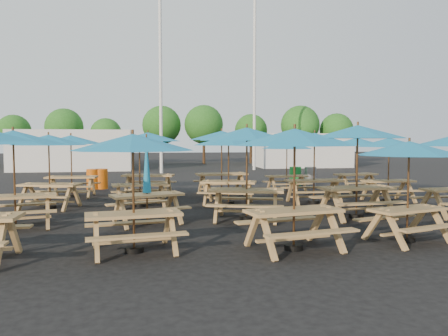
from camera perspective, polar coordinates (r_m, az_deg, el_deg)
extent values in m
plane|color=black|center=(14.27, 0.97, -4.79)|extent=(120.00, 120.00, 0.00)
cube|color=tan|center=(11.55, -25.64, -3.37)|extent=(1.95, 1.10, 0.06)
cube|color=tan|center=(10.93, -25.84, -5.33)|extent=(1.85, 0.65, 0.04)
cube|color=tan|center=(12.26, -25.39, -4.37)|extent=(1.85, 0.65, 0.04)
cylinder|color=black|center=(11.66, -25.54, -6.81)|extent=(0.37, 0.37, 0.10)
cylinder|color=brown|center=(11.51, -25.70, -1.30)|extent=(0.04, 0.04, 2.35)
cone|color=#1673A6|center=(11.48, -25.84, 3.64)|extent=(2.84, 2.84, 0.33)
cube|color=tan|center=(14.36, -21.81, -2.05)|extent=(1.91, 1.12, 0.06)
cube|color=tan|center=(13.82, -23.02, -3.49)|extent=(1.79, 0.69, 0.04)
cube|color=tan|center=(14.98, -20.64, -2.90)|extent=(1.79, 0.69, 0.04)
cylinder|color=black|center=(14.44, -21.74, -4.75)|extent=(0.36, 0.36, 0.10)
cylinder|color=brown|center=(14.33, -21.85, -0.42)|extent=(0.04, 0.04, 2.29)
cone|color=#1673A6|center=(14.30, -21.94, 3.43)|extent=(2.82, 2.82, 0.32)
cube|color=tan|center=(17.00, -19.28, -1.13)|extent=(1.84, 0.81, 0.06)
cube|color=tan|center=(16.39, -19.80, -2.33)|extent=(1.81, 0.37, 0.04)
cube|color=tan|center=(17.67, -18.75, -1.89)|extent=(1.81, 0.37, 0.04)
cylinder|color=black|center=(17.07, -19.23, -3.43)|extent=(0.36, 0.36, 0.10)
cylinder|color=brown|center=(16.97, -19.31, 0.25)|extent=(0.04, 0.04, 2.30)
cone|color=#1673A6|center=(16.95, -19.37, 3.52)|extent=(2.47, 2.47, 0.32)
cube|color=tan|center=(8.35, -11.71, -5.93)|extent=(1.83, 0.94, 0.06)
cube|color=tan|center=(7.78, -11.16, -8.75)|extent=(1.77, 0.51, 0.04)
cube|color=tan|center=(9.03, -12.14, -7.03)|extent=(1.77, 0.51, 0.04)
cylinder|color=black|center=(8.49, -11.65, -10.40)|extent=(0.35, 0.35, 0.10)
cylinder|color=brown|center=(8.29, -11.75, -3.21)|extent=(0.04, 0.04, 2.24)
cone|color=#1673A6|center=(8.23, -11.83, 3.32)|extent=(2.58, 2.58, 0.31)
cube|color=tan|center=(11.13, -10.02, -3.48)|extent=(1.89, 1.22, 0.06)
cube|color=tan|center=(10.56, -8.91, -5.41)|extent=(1.75, 0.80, 0.04)
cube|color=tan|center=(11.78, -10.98, -4.49)|extent=(1.75, 0.80, 0.04)
cylinder|color=black|center=(11.23, -9.98, -6.90)|extent=(0.35, 0.35, 0.10)
cylinder|color=brown|center=(11.09, -10.04, -1.42)|extent=(0.04, 0.04, 2.25)
cone|color=#1673A6|center=(11.06, -10.07, 0.61)|extent=(0.22, 0.22, 1.47)
cube|color=tan|center=(13.96, -10.93, -2.14)|extent=(1.79, 0.91, 0.06)
cube|color=tan|center=(13.37, -10.59, -3.58)|extent=(1.73, 0.49, 0.04)
cube|color=tan|center=(14.61, -11.20, -2.97)|extent=(1.73, 0.49, 0.04)
cylinder|color=black|center=(14.04, -10.89, -4.80)|extent=(0.34, 0.34, 0.10)
cylinder|color=brown|center=(13.92, -10.95, -0.54)|extent=(0.04, 0.04, 2.19)
cone|color=#1673A6|center=(13.89, -10.99, 3.25)|extent=(2.52, 2.52, 0.30)
cube|color=tan|center=(16.64, -9.85, -0.95)|extent=(2.00, 1.11, 0.06)
cube|color=tan|center=(16.00, -10.39, -2.23)|extent=(1.90, 0.65, 0.04)
cube|color=tan|center=(17.34, -9.34, -1.77)|extent=(1.90, 0.65, 0.04)
cylinder|color=black|center=(16.71, -9.83, -3.42)|extent=(0.38, 0.38, 0.10)
cylinder|color=brown|center=(16.61, -9.87, 0.53)|extent=(0.05, 0.05, 2.41)
cone|color=#1673A6|center=(16.59, -9.91, 4.03)|extent=(2.90, 2.90, 0.34)
cube|color=tan|center=(8.46, 9.12, -5.55)|extent=(1.94, 1.06, 0.06)
cube|color=tan|center=(7.94, 11.54, -8.34)|extent=(1.84, 0.61, 0.04)
cube|color=tan|center=(9.08, 6.98, -6.77)|extent=(1.84, 0.61, 0.04)
cylinder|color=black|center=(8.59, 9.07, -10.17)|extent=(0.37, 0.37, 0.10)
cylinder|color=brown|center=(8.40, 9.15, -2.74)|extent=(0.04, 0.04, 2.34)
cone|color=#1673A6|center=(8.35, 9.22, 4.01)|extent=(2.80, 2.80, 0.33)
cube|color=tan|center=(11.43, 2.98, -2.93)|extent=(2.05, 1.26, 0.06)
cube|color=tan|center=(10.78, 2.70, -4.98)|extent=(1.91, 0.80, 0.04)
cube|color=tan|center=(12.16, 3.22, -3.99)|extent=(1.91, 0.80, 0.04)
cylinder|color=black|center=(11.54, 2.97, -6.55)|extent=(0.38, 0.38, 0.11)
cylinder|color=brown|center=(11.39, 2.99, -0.74)|extent=(0.05, 0.05, 2.45)
cone|color=#1673A6|center=(11.35, 3.01, 4.46)|extent=(3.08, 3.08, 0.34)
cube|color=tan|center=(14.24, 0.60, -1.85)|extent=(1.90, 1.21, 0.06)
cube|color=tan|center=(13.63, 0.19, -3.31)|extent=(1.76, 0.79, 0.04)
cube|color=tan|center=(14.91, 0.96, -2.71)|extent=(1.76, 0.79, 0.04)
cylinder|color=black|center=(14.32, 0.59, -4.56)|extent=(0.36, 0.36, 0.10)
cylinder|color=brown|center=(14.21, 0.60, -0.23)|extent=(0.04, 0.04, 2.27)
cone|color=#1673A6|center=(14.18, 0.60, 3.63)|extent=(2.90, 2.90, 0.32)
cube|color=tan|center=(16.78, -0.31, -0.79)|extent=(2.00, 0.93, 0.06)
cube|color=tan|center=(16.12, 0.31, -2.08)|extent=(1.95, 0.45, 0.04)
cube|color=tan|center=(17.49, -0.89, -1.63)|extent=(1.95, 0.45, 0.04)
cylinder|color=black|center=(16.85, -0.31, -3.30)|extent=(0.39, 0.39, 0.11)
cylinder|color=brown|center=(16.75, -0.31, 0.72)|extent=(0.05, 0.05, 2.47)
cone|color=#1673A6|center=(16.73, -0.31, 4.29)|extent=(2.73, 2.73, 0.34)
cube|color=tan|center=(9.78, 22.85, -5.00)|extent=(1.75, 1.08, 0.05)
cube|color=tan|center=(9.44, 25.56, -7.00)|extent=(1.64, 0.68, 0.04)
cube|color=tan|center=(10.22, 20.27, -6.07)|extent=(1.64, 0.68, 0.04)
cylinder|color=black|center=(9.89, 22.76, -8.61)|extent=(0.33, 0.33, 0.09)
cylinder|color=brown|center=(9.73, 22.90, -2.82)|extent=(0.04, 0.04, 2.10)
cone|color=#1673A6|center=(9.68, 23.04, 2.39)|extent=(2.64, 2.64, 0.29)
cube|color=tan|center=(12.31, 16.94, -2.50)|extent=(2.05, 0.98, 0.07)
cube|color=tan|center=(11.75, 18.80, -4.39)|extent=(1.99, 0.49, 0.04)
cube|color=tan|center=(12.96, 15.19, -3.58)|extent=(1.99, 0.49, 0.04)
cylinder|color=black|center=(12.41, 16.87, -5.97)|extent=(0.39, 0.39, 0.11)
cylinder|color=brown|center=(12.27, 16.98, -0.41)|extent=(0.05, 0.05, 2.52)
cone|color=#1673A6|center=(12.24, 17.07, 4.56)|extent=(2.82, 2.82, 0.35)
cube|color=tan|center=(14.75, 11.67, -1.62)|extent=(1.86, 0.76, 0.06)
cube|color=tan|center=(14.15, 12.57, -3.07)|extent=(1.85, 0.30, 0.04)
cube|color=tan|center=(15.42, 10.81, -2.50)|extent=(1.85, 0.30, 0.04)
cylinder|color=black|center=(14.83, 11.63, -4.34)|extent=(0.37, 0.37, 0.10)
cylinder|color=brown|center=(14.72, 11.69, 0.01)|extent=(0.05, 0.05, 2.36)
cone|color=#1673A6|center=(14.69, 11.74, 3.88)|extent=(2.45, 2.45, 0.33)
cube|color=tan|center=(17.58, 8.18, -1.05)|extent=(1.65, 0.73, 0.05)
cube|color=tan|center=(17.06, 8.89, -2.08)|extent=(1.63, 0.33, 0.04)
cube|color=tan|center=(18.16, 7.51, -1.72)|extent=(1.63, 0.33, 0.04)
cylinder|color=black|center=(17.64, 8.16, -3.06)|extent=(0.32, 0.32, 0.09)
cylinder|color=brown|center=(17.56, 8.19, 0.15)|extent=(0.04, 0.04, 2.06)
cone|color=#1673A6|center=(17.52, 8.22, 2.99)|extent=(2.22, 2.22, 0.29)
cube|color=tan|center=(14.21, 26.18, -3.40)|extent=(1.79, 0.34, 0.04)
cube|color=tan|center=(15.90, 20.66, -1.59)|extent=(1.74, 0.71, 0.06)
cube|color=tan|center=(15.40, 21.86, -2.82)|extent=(1.72, 0.28, 0.04)
cube|color=tan|center=(16.46, 19.50, -2.36)|extent=(1.72, 0.28, 0.04)
cylinder|color=black|center=(15.97, 20.61, -3.95)|extent=(0.34, 0.34, 0.10)
cylinder|color=brown|center=(15.87, 20.69, -0.19)|extent=(0.04, 0.04, 2.20)
cone|color=#1673A6|center=(15.84, 20.77, 3.16)|extent=(2.28, 2.28, 0.31)
cube|color=tan|center=(18.45, 16.86, -0.80)|extent=(1.84, 1.04, 0.06)
cube|color=tan|center=(17.98, 18.11, -1.83)|extent=(1.75, 0.61, 0.04)
cube|color=tan|center=(18.97, 15.64, -1.50)|extent=(1.75, 0.61, 0.04)
cylinder|color=black|center=(18.51, 16.82, -2.85)|extent=(0.35, 0.35, 0.10)
cylinder|color=brown|center=(18.42, 16.88, 0.43)|extent=(0.04, 0.04, 2.22)
cone|color=#1673A6|center=(18.39, 16.93, 3.34)|extent=(2.68, 2.68, 0.31)
cylinder|color=#D75A0C|center=(19.54, -15.70, -1.37)|extent=(0.53, 0.53, 0.86)
cylinder|color=#D75A0C|center=(19.52, -16.74, -1.40)|extent=(0.53, 0.53, 0.86)
cylinder|color=#18862D|center=(20.54, 9.29, -1.04)|extent=(0.53, 0.53, 0.86)
cylinder|color=gray|center=(20.59, 11.22, -1.05)|extent=(0.53, 0.53, 0.86)
cylinder|color=silver|center=(28.16, -8.28, 11.59)|extent=(0.20, 0.20, 12.00)
cylinder|color=silver|center=(30.94, 4.00, 10.90)|extent=(0.20, 0.20, 12.00)
cube|color=silver|center=(32.37, -19.02, 2.23)|extent=(8.00, 4.00, 2.80)
cube|color=silver|center=(34.85, 10.06, 2.30)|extent=(7.00, 4.00, 2.60)
cylinder|color=#382314|center=(40.83, -25.69, 1.71)|extent=(0.24, 0.24, 1.92)
sphere|color=#1E5919|center=(40.82, -25.77, 4.34)|extent=(2.80, 2.80, 2.80)
cylinder|color=#382314|center=(38.49, -20.07, 1.91)|extent=(0.24, 0.24, 2.14)
sphere|color=#1E5919|center=(38.49, -20.14, 5.02)|extent=(3.11, 3.11, 3.11)
cylinder|color=#382314|center=(37.76, -15.13, 1.71)|extent=(0.24, 0.24, 1.78)
sphere|color=#1E5919|center=(37.75, -15.18, 4.35)|extent=(2.59, 2.59, 2.59)
cylinder|color=#382314|center=(38.62, -8.11, 2.23)|extent=(0.24, 0.24, 2.31)
sphere|color=#1E5919|center=(38.63, -8.14, 5.58)|extent=(3.36, 3.36, 3.36)
cylinder|color=#382314|center=(38.41, -2.64, 2.28)|extent=(0.24, 0.24, 2.35)
sphere|color=#1E5919|center=(38.42, -2.65, 5.70)|extent=(3.41, 3.41, 3.41)
cylinder|color=#382314|center=(39.55, 3.53, 2.08)|extent=(0.24, 0.24, 2.02)
sphere|color=#1E5919|center=(39.55, 3.54, 4.94)|extent=(2.94, 2.94, 2.94)
cylinder|color=#382314|center=(38.94, 9.88, 2.24)|extent=(0.24, 0.24, 2.32)
sphere|color=#1E5919|center=(38.95, 9.92, 5.58)|extent=(3.38, 3.38, 3.38)
cylinder|color=#382314|center=(40.20, 14.44, 2.01)|extent=(0.24, 0.24, 2.03)
sphere|color=#1E5919|center=(40.20, 14.49, 4.84)|extent=(2.95, 2.95, 2.95)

